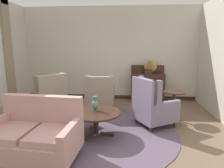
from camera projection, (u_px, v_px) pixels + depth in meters
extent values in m
plane|color=brown|center=(97.00, 139.00, 3.87)|extent=(8.30, 8.30, 0.00)
cube|color=beige|center=(110.00, 54.00, 6.47)|extent=(5.80, 0.08, 2.97)
cube|color=#382319|center=(110.00, 97.00, 6.70)|extent=(5.64, 0.03, 0.12)
cylinder|color=#5B4C60|center=(99.00, 132.00, 4.16)|extent=(3.26, 3.26, 0.01)
cube|color=gray|center=(8.00, 54.00, 5.45)|extent=(0.10, 0.32, 2.86)
cylinder|color=#382319|center=(96.00, 112.00, 3.91)|extent=(0.98, 0.98, 0.04)
cylinder|color=#382319|center=(96.00, 123.00, 3.95)|extent=(0.10, 0.10, 0.42)
cube|color=#382319|center=(107.00, 135.00, 3.96)|extent=(0.28, 0.08, 0.07)
cube|color=#382319|center=(93.00, 129.00, 4.20)|extent=(0.18, 0.28, 0.07)
cube|color=#382319|center=(88.00, 138.00, 3.83)|extent=(0.21, 0.26, 0.07)
cylinder|color=#4C7A66|center=(95.00, 110.00, 3.96)|extent=(0.08, 0.08, 0.02)
ellipsoid|color=#4C7A66|center=(95.00, 105.00, 3.94)|extent=(0.14, 0.14, 0.19)
cylinder|color=#4C7A66|center=(95.00, 99.00, 3.91)|extent=(0.06, 0.06, 0.07)
torus|color=#4C7A66|center=(95.00, 97.00, 3.90)|extent=(0.11, 0.11, 0.02)
cube|color=tan|center=(33.00, 144.00, 3.07)|extent=(1.43, 0.96, 0.29)
cube|color=tan|center=(43.00, 111.00, 3.34)|extent=(1.38, 0.24, 0.54)
cube|color=tan|center=(13.00, 132.00, 3.04)|extent=(0.60, 0.70, 0.10)
cube|color=tan|center=(50.00, 135.00, 2.95)|extent=(0.60, 0.70, 0.10)
cube|color=tan|center=(70.00, 133.00, 2.88)|extent=(0.17, 0.77, 0.22)
cylinder|color=#382319|center=(14.00, 143.00, 3.54)|extent=(0.06, 0.06, 0.14)
cylinder|color=#382319|center=(77.00, 148.00, 3.37)|extent=(0.06, 0.06, 0.14)
cube|color=gray|center=(101.00, 101.00, 5.43)|extent=(0.75, 0.86, 0.27)
cube|color=gray|center=(99.00, 88.00, 5.01)|extent=(0.73, 0.17, 0.60)
cube|color=gray|center=(111.00, 85.00, 5.07)|extent=(0.11, 0.20, 0.45)
cube|color=gray|center=(87.00, 85.00, 5.09)|extent=(0.11, 0.20, 0.45)
cube|color=gray|center=(112.00, 92.00, 5.41)|extent=(0.13, 0.73, 0.24)
cube|color=gray|center=(89.00, 91.00, 5.44)|extent=(0.13, 0.73, 0.24)
cylinder|color=#382319|center=(111.00, 105.00, 5.79)|extent=(0.06, 0.06, 0.14)
cylinder|color=#382319|center=(92.00, 105.00, 5.81)|extent=(0.06, 0.06, 0.14)
cylinder|color=#382319|center=(110.00, 113.00, 5.13)|extent=(0.06, 0.06, 0.14)
cylinder|color=#382319|center=(89.00, 112.00, 5.15)|extent=(0.06, 0.06, 0.14)
cube|color=gray|center=(46.00, 106.00, 5.01)|extent=(1.14, 1.11, 0.26)
cube|color=gray|center=(53.00, 89.00, 4.69)|extent=(0.56, 0.69, 0.70)
cube|color=gray|center=(62.00, 83.00, 4.97)|extent=(0.22, 0.20, 0.54)
cube|color=gray|center=(37.00, 88.00, 4.48)|extent=(0.22, 0.20, 0.54)
cube|color=gray|center=(55.00, 94.00, 5.24)|extent=(0.67, 0.53, 0.20)
cube|color=gray|center=(31.00, 99.00, 4.75)|extent=(0.67, 0.53, 0.20)
cylinder|color=#382319|center=(49.00, 108.00, 5.49)|extent=(0.06, 0.06, 0.14)
cylinder|color=#382319|center=(28.00, 114.00, 5.05)|extent=(0.06, 0.06, 0.14)
cylinder|color=#382319|center=(64.00, 114.00, 5.05)|extent=(0.06, 0.06, 0.14)
cylinder|color=#382319|center=(43.00, 120.00, 4.61)|extent=(0.06, 0.06, 0.14)
cube|color=slate|center=(155.00, 113.00, 4.46)|extent=(1.04, 1.03, 0.28)
cube|color=slate|center=(144.00, 94.00, 4.23)|extent=(0.49, 0.70, 0.67)
cube|color=slate|center=(157.00, 93.00, 3.97)|extent=(0.22, 0.19, 0.51)
cube|color=slate|center=(139.00, 87.00, 4.53)|extent=(0.22, 0.19, 0.51)
cube|color=slate|center=(167.00, 106.00, 4.15)|extent=(0.64, 0.43, 0.21)
cube|color=slate|center=(149.00, 99.00, 4.71)|extent=(0.64, 0.43, 0.21)
cylinder|color=#382319|center=(174.00, 124.00, 4.38)|extent=(0.06, 0.06, 0.14)
cylinder|color=#382319|center=(158.00, 116.00, 4.88)|extent=(0.06, 0.06, 0.14)
cylinder|color=#382319|center=(151.00, 129.00, 4.11)|extent=(0.06, 0.06, 0.14)
cylinder|color=#382319|center=(136.00, 120.00, 4.62)|extent=(0.06, 0.06, 0.14)
cylinder|color=#382319|center=(174.00, 92.00, 4.69)|extent=(0.51, 0.51, 0.03)
cylinder|color=#382319|center=(174.00, 106.00, 4.76)|extent=(0.07, 0.07, 0.68)
cylinder|color=#382319|center=(173.00, 119.00, 4.82)|extent=(0.33, 0.33, 0.04)
cube|color=#382319|center=(147.00, 86.00, 6.28)|extent=(1.04, 0.34, 0.81)
cube|color=#382319|center=(148.00, 69.00, 6.32)|extent=(1.04, 0.04, 0.24)
cube|color=#382319|center=(132.00, 101.00, 6.29)|extent=(0.06, 0.06, 0.10)
cube|color=#382319|center=(162.00, 101.00, 6.21)|extent=(0.06, 0.06, 0.10)
cube|color=#382319|center=(132.00, 99.00, 6.53)|extent=(0.06, 0.06, 0.10)
cube|color=#382319|center=(161.00, 99.00, 6.45)|extent=(0.06, 0.06, 0.10)
cube|color=#382319|center=(148.00, 71.00, 6.17)|extent=(0.24, 0.24, 0.14)
cone|color=#B28942|center=(151.00, 63.00, 6.03)|extent=(0.44, 0.55, 0.53)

